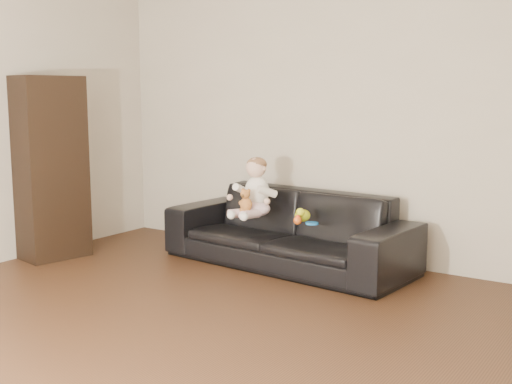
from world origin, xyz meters
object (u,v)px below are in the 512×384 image
Objects in this scene: toy_rattle at (298,220)px; toy_blue_disc at (312,223)px; sofa at (288,229)px; teddy_bear at (246,201)px; cabinet at (50,168)px; toy_green at (302,216)px; baby at (255,191)px.

toy_rattle reaches higher than toy_blue_disc.
sofa is 31.70× the size of toy_rattle.
cabinet is at bearing -135.61° from teddy_bear.
toy_green is (0.46, 0.19, -0.11)m from teddy_bear.
sofa is 0.35m from toy_rattle.
toy_blue_disc is (2.31, 0.82, -0.40)m from cabinet.
sofa is at bearing 70.66° from teddy_bear.
cabinet is 2.48m from toy_blue_disc.
sofa is 20.50× the size of toy_blue_disc.
baby reaches higher than toy_blue_disc.
teddy_bear reaches higher than toy_rattle.
baby is 0.55m from toy_rattle.
teddy_bear is (-0.26, -0.28, 0.27)m from sofa.
toy_blue_disc is at bearing -19.13° from sofa.
cabinet is at bearing -160.55° from toy_blue_disc.
baby is 4.83× the size of toy_blue_disc.
cabinet is 2.38m from toy_green.
baby is 0.50m from toy_green.
cabinet is 1.92m from baby.
toy_blue_disc is (0.09, 0.08, -0.03)m from toy_rattle.
teddy_bear is (0.01, -0.16, -0.07)m from baby.
toy_rattle is at bearing 29.69° from cabinet.
toy_rattle is at bearing -77.47° from toy_green.
toy_green is at bearing -19.77° from sofa.
baby is 2.63× the size of teddy_bear.
sofa is at bearing 38.49° from baby.
teddy_bear is 1.83× the size of toy_blue_disc.
toy_green is at bearing 45.70° from teddy_bear.
baby is 0.63m from toy_blue_disc.
teddy_bear is 0.62m from toy_blue_disc.
cabinet is 2.37m from toy_rattle.
sofa is 1.34× the size of cabinet.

